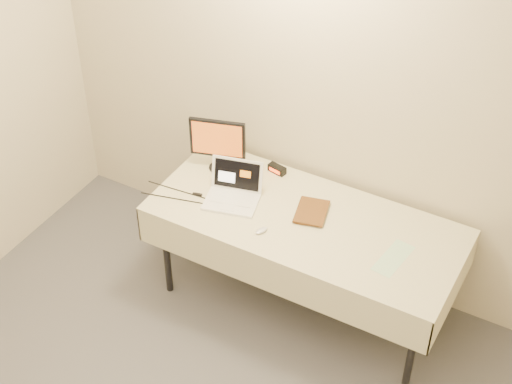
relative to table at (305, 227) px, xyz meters
The scene contains 9 objects.
back_wall 0.81m from the table, 90.00° to the left, with size 4.00×0.10×2.70m, color beige.
table is the anchor object (origin of this frame).
laptop 0.48m from the table, behind, with size 0.38×0.35×0.22m.
monitor 0.78m from the table, 166.08° to the left, with size 0.34×0.15×0.36m.
book 0.20m from the table, 153.00° to the left, with size 0.18×0.02×0.24m, color #92551A.
alarm_clock 0.49m from the table, 138.52° to the left, with size 0.12×0.07×0.05m.
clicker 0.29m from the table, 127.63° to the right, with size 0.04×0.08×0.02m, color silver.
paper_form 0.58m from the table, ahead, with size 0.12×0.30×0.00m, color #B8E6B7.
usb_dongle 0.69m from the table, 169.88° to the right, with size 0.06×0.02×0.01m, color black.
Camera 1 is at (1.43, -1.13, 3.77)m, focal length 55.00 mm.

